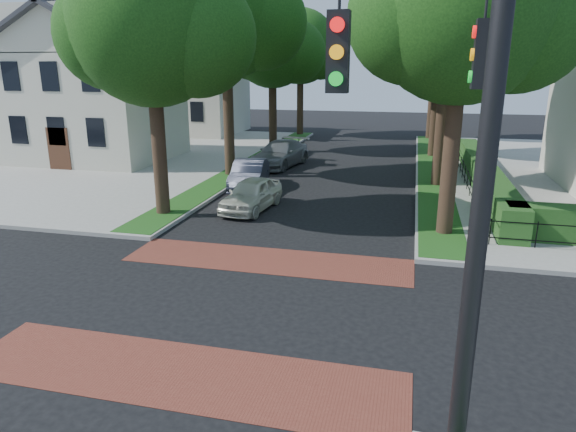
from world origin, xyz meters
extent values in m
plane|color=black|center=(0.00, 0.00, 0.00)|extent=(120.00, 120.00, 0.00)
cube|color=gray|center=(-19.50, 19.00, 0.07)|extent=(30.00, 30.00, 0.15)
cube|color=brown|center=(0.00, 3.20, 0.01)|extent=(9.00, 2.20, 0.01)
cube|color=brown|center=(0.00, -3.20, 0.01)|extent=(9.00, 2.20, 0.01)
cube|color=#1A4D16|center=(5.40, 19.10, 0.16)|extent=(1.60, 29.80, 0.02)
cube|color=#1A4D16|center=(-5.40, 19.10, 0.16)|extent=(1.60, 29.80, 0.02)
cylinder|color=black|center=(5.50, 7.00, 3.83)|extent=(0.56, 0.56, 7.35)
sphere|color=#12330D|center=(5.50, 7.00, 7.71)|extent=(6.20, 6.20, 6.20)
sphere|color=#12330D|center=(7.21, 7.30, 7.31)|extent=(4.65, 4.65, 4.65)
sphere|color=#12330D|center=(3.95, 6.80, 7.41)|extent=(4.34, 4.34, 4.34)
cylinder|color=black|center=(5.50, 15.00, 4.00)|extent=(0.56, 0.56, 7.70)
sphere|color=#12330D|center=(5.50, 15.00, 8.07)|extent=(6.60, 6.60, 6.60)
sphere|color=#12330D|center=(7.31, 15.30, 7.67)|extent=(4.95, 4.95, 4.95)
sphere|color=#12330D|center=(3.85, 14.80, 7.77)|extent=(4.62, 4.62, 4.62)
sphere|color=#12330D|center=(5.60, 16.65, 8.57)|extent=(4.29, 4.29, 4.29)
cylinder|color=black|center=(5.50, 24.00, 3.47)|extent=(0.56, 0.56, 6.65)
sphere|color=#12330D|center=(5.50, 24.00, 6.99)|extent=(5.80, 5.80, 5.80)
sphere|color=#12330D|center=(7.09, 24.30, 6.59)|extent=(4.35, 4.35, 4.35)
sphere|color=#12330D|center=(4.05, 23.80, 6.69)|extent=(4.06, 4.06, 4.06)
sphere|color=#12330D|center=(5.60, 25.45, 7.49)|extent=(3.77, 3.77, 3.77)
cylinder|color=black|center=(5.50, 33.00, 3.65)|extent=(0.56, 0.56, 7.00)
sphere|color=#12330D|center=(5.50, 33.00, 7.35)|extent=(6.00, 6.00, 6.00)
sphere|color=#12330D|center=(7.15, 33.30, 6.95)|extent=(4.50, 4.50, 4.50)
sphere|color=#12330D|center=(4.00, 32.80, 7.05)|extent=(4.20, 4.20, 4.20)
sphere|color=#12330D|center=(5.60, 34.50, 7.85)|extent=(3.90, 3.90, 3.90)
cylinder|color=black|center=(-5.50, 7.00, 3.65)|extent=(0.56, 0.56, 7.00)
sphere|color=#12330D|center=(-5.50, 7.00, 7.35)|extent=(6.00, 6.00, 6.00)
sphere|color=#12330D|center=(-3.85, 7.30, 6.95)|extent=(4.50, 4.50, 4.50)
sphere|color=#12330D|center=(-7.00, 6.80, 7.05)|extent=(4.20, 4.20, 4.20)
sphere|color=#12330D|center=(-5.40, 8.50, 7.85)|extent=(3.90, 3.90, 3.90)
cylinder|color=black|center=(-5.50, 15.00, 4.17)|extent=(0.56, 0.56, 8.05)
sphere|color=#12330D|center=(-5.50, 15.00, 8.43)|extent=(6.40, 6.40, 6.40)
sphere|color=#12330D|center=(-3.74, 15.30, 8.03)|extent=(4.80, 4.80, 4.80)
sphere|color=#12330D|center=(-7.10, 14.80, 8.13)|extent=(4.48, 4.48, 4.48)
sphere|color=#12330D|center=(-5.40, 16.60, 8.93)|extent=(4.16, 4.16, 4.16)
cylinder|color=black|center=(-5.50, 24.00, 3.58)|extent=(0.56, 0.56, 6.86)
sphere|color=#12330D|center=(-5.50, 24.00, 7.21)|extent=(5.60, 5.60, 5.60)
sphere|color=#12330D|center=(-3.96, 24.30, 6.81)|extent=(4.20, 4.20, 4.20)
sphere|color=#12330D|center=(-6.90, 23.80, 6.91)|extent=(3.92, 3.92, 3.92)
sphere|color=#12330D|center=(-5.40, 25.40, 7.71)|extent=(3.64, 3.64, 3.64)
cylinder|color=black|center=(-5.50, 33.00, 3.72)|extent=(0.56, 0.56, 7.14)
sphere|color=#12330D|center=(-5.50, 33.00, 7.49)|extent=(6.20, 6.20, 6.20)
sphere|color=#12330D|center=(-3.79, 33.30, 7.09)|extent=(4.65, 4.65, 4.65)
sphere|color=#12330D|center=(-7.05, 32.80, 7.19)|extent=(4.34, 4.34, 4.34)
sphere|color=#12330D|center=(-5.40, 34.55, 7.99)|extent=(4.03, 4.03, 4.03)
cube|color=#1F4718|center=(7.70, 15.00, 0.75)|extent=(1.00, 18.00, 1.20)
cube|color=beige|center=(-15.50, 18.00, 3.40)|extent=(9.00, 8.00, 6.50)
cube|color=brown|center=(-12.80, 16.40, 8.47)|extent=(0.80, 0.80, 3.64)
cube|color=beige|center=(-15.50, 32.00, 3.40)|extent=(9.00, 8.00, 6.50)
cube|color=brown|center=(-12.80, 30.40, 8.47)|extent=(0.80, 0.80, 3.64)
cylinder|color=black|center=(5.10, -4.60, 4.15)|extent=(0.26, 0.26, 8.00)
cube|color=black|center=(3.20, -4.60, 6.05)|extent=(0.28, 0.22, 1.00)
cylinder|color=red|center=(3.20, -4.73, 6.37)|extent=(0.18, 0.05, 0.18)
cylinder|color=orange|center=(3.20, -4.73, 6.05)|extent=(0.18, 0.05, 0.18)
cylinder|color=#0CB226|center=(3.20, -4.73, 5.73)|extent=(0.18, 0.05, 0.18)
cube|color=black|center=(5.10, -2.90, 6.05)|extent=(0.22, 0.28, 1.00)
cylinder|color=red|center=(4.97, -2.90, 6.37)|extent=(0.05, 0.18, 0.18)
cylinder|color=orange|center=(4.97, -2.90, 6.05)|extent=(0.05, 0.18, 0.18)
cylinder|color=#0CB226|center=(4.97, -2.90, 5.73)|extent=(0.05, 0.18, 0.18)
imported|color=beige|center=(-2.30, 8.79, 0.68)|extent=(2.02, 4.14, 1.36)
imported|color=#222633|center=(-3.60, 12.54, 0.71)|extent=(2.14, 4.50, 1.42)
imported|color=slate|center=(-3.60, 18.71, 0.77)|extent=(3.01, 5.59, 1.54)
camera|label=1|loc=(4.19, -11.35, 5.88)|focal=32.00mm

